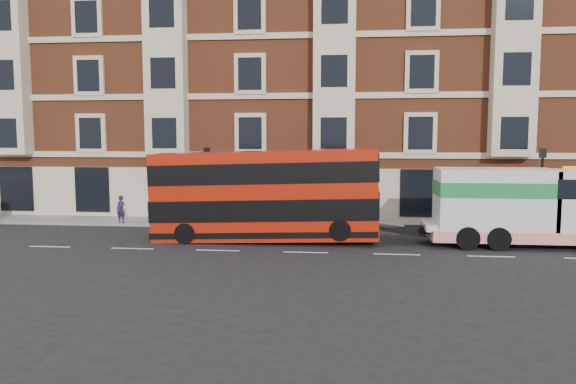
% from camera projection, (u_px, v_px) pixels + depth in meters
% --- Properties ---
extents(ground, '(120.00, 120.00, 0.00)m').
position_uv_depth(ground, '(306.00, 252.00, 24.94)').
color(ground, black).
rests_on(ground, ground).
extents(sidewalk, '(90.00, 3.00, 0.15)m').
position_uv_depth(sidewalk, '(315.00, 224.00, 32.36)').
color(sidewalk, slate).
rests_on(sidewalk, ground).
extents(victorian_terrace, '(45.00, 12.00, 20.40)m').
position_uv_depth(victorian_terrace, '(329.00, 64.00, 38.69)').
color(victorian_terrace, brown).
rests_on(victorian_terrace, ground).
extents(lamp_post_west, '(0.35, 0.15, 4.35)m').
position_uv_depth(lamp_post_west, '(207.00, 180.00, 31.43)').
color(lamp_post_west, black).
rests_on(lamp_post_west, sidewalk).
extents(lamp_post_east, '(0.35, 0.15, 4.35)m').
position_uv_depth(lamp_post_east, '(542.00, 183.00, 29.54)').
color(lamp_post_east, black).
rests_on(lamp_post_east, sidewalk).
extents(double_decker_bus, '(10.93, 2.51, 4.42)m').
position_uv_depth(double_decker_bus, '(265.00, 194.00, 27.36)').
color(double_decker_bus, '#A21809').
rests_on(double_decker_bus, ground).
extents(tow_truck, '(8.75, 2.59, 3.65)m').
position_uv_depth(tow_truck, '(520.00, 205.00, 26.14)').
color(tow_truck, silver).
rests_on(tow_truck, ground).
extents(pedestrian, '(0.66, 0.52, 1.59)m').
position_uv_depth(pedestrian, '(121.00, 209.00, 32.17)').
color(pedestrian, '#221C39').
rests_on(pedestrian, sidewalk).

